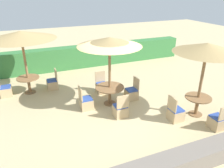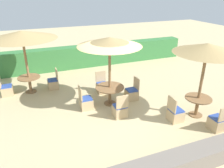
% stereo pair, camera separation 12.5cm
% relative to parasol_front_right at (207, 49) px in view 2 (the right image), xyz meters
% --- Properties ---
extents(ground_plane, '(40.00, 40.00, 0.00)m').
position_rel_parasol_front_right_xyz_m(ground_plane, '(-2.57, 1.26, -2.50)').
color(ground_plane, '#C6B284').
extents(hedge_row, '(13.00, 0.70, 1.24)m').
position_rel_parasol_front_right_xyz_m(hedge_row, '(-2.57, 6.79, -1.88)').
color(hedge_row, '#387A3D').
rests_on(hedge_row, ground_plane).
extents(stone_border, '(10.00, 0.56, 0.51)m').
position_rel_parasol_front_right_xyz_m(stone_border, '(-2.57, -1.98, -2.24)').
color(stone_border, slate).
rests_on(stone_border, ground_plane).
extents(parasol_front_right, '(2.22, 2.22, 2.68)m').
position_rel_parasol_front_right_xyz_m(parasol_front_right, '(0.00, 0.00, 0.00)').
color(parasol_front_right, olive).
rests_on(parasol_front_right, ground_plane).
extents(round_table_front_right, '(0.92, 0.92, 0.72)m').
position_rel_parasol_front_right_xyz_m(round_table_front_right, '(-0.00, 0.00, -1.96)').
color(round_table_front_right, olive).
rests_on(round_table_front_right, ground_plane).
extents(patio_chair_front_right_south, '(0.46, 0.46, 0.93)m').
position_rel_parasol_front_right_xyz_m(patio_chair_front_right_south, '(0.03, -0.95, -2.23)').
color(patio_chair_front_right_south, tan).
rests_on(patio_chair_front_right_south, ground_plane).
extents(patio_chair_front_right_west, '(0.46, 0.46, 0.93)m').
position_rel_parasol_front_right_xyz_m(patio_chair_front_right_west, '(-0.95, -0.02, -2.23)').
color(patio_chair_front_right_west, tan).
rests_on(patio_chair_front_right_west, ground_plane).
extents(parasol_back_left, '(2.83, 2.83, 2.72)m').
position_rel_parasol_front_right_xyz_m(parasol_back_left, '(-5.53, 4.29, 0.05)').
color(parasol_back_left, olive).
rests_on(parasol_back_left, ground_plane).
extents(round_table_back_left, '(0.96, 0.96, 0.72)m').
position_rel_parasol_front_right_xyz_m(round_table_back_left, '(-5.53, 4.29, -1.95)').
color(round_table_back_left, olive).
rests_on(round_table_back_left, ground_plane).
extents(patio_chair_back_left_west, '(0.46, 0.46, 0.93)m').
position_rel_parasol_front_right_xyz_m(patio_chair_back_left_west, '(-6.50, 4.30, -2.23)').
color(patio_chair_back_left_west, tan).
rests_on(patio_chair_back_left_west, ground_plane).
extents(patio_chair_back_left_east, '(0.46, 0.46, 0.93)m').
position_rel_parasol_front_right_xyz_m(patio_chair_back_left_east, '(-4.53, 4.29, -2.23)').
color(patio_chair_back_left_east, tan).
rests_on(patio_chair_back_left_east, ground_plane).
extents(parasol_center, '(2.37, 2.37, 2.69)m').
position_rel_parasol_front_right_xyz_m(parasol_center, '(-2.62, 1.97, 0.02)').
color(parasol_center, olive).
rests_on(parasol_center, ground_plane).
extents(round_table_center, '(1.13, 1.13, 0.74)m').
position_rel_parasol_front_right_xyz_m(round_table_center, '(-2.62, 1.97, -1.90)').
color(round_table_center, olive).
rests_on(round_table_center, ground_plane).
extents(patio_chair_center_east, '(0.46, 0.46, 0.93)m').
position_rel_parasol_front_right_xyz_m(patio_chair_center_east, '(-1.62, 2.01, -2.23)').
color(patio_chair_center_east, tan).
rests_on(patio_chair_center_east, ground_plane).
extents(patio_chair_center_north, '(0.46, 0.46, 0.93)m').
position_rel_parasol_front_right_xyz_m(patio_chair_center_north, '(-2.57, 3.07, -2.23)').
color(patio_chair_center_north, tan).
rests_on(patio_chair_center_north, ground_plane).
extents(patio_chair_center_south, '(0.46, 0.46, 0.93)m').
position_rel_parasol_front_right_xyz_m(patio_chair_center_south, '(-2.62, 0.94, -2.23)').
color(patio_chair_center_south, tan).
rests_on(patio_chair_center_south, ground_plane).
extents(patio_chair_center_west, '(0.46, 0.46, 0.93)m').
position_rel_parasol_front_right_xyz_m(patio_chair_center_west, '(-3.62, 1.95, -2.23)').
color(patio_chair_center_west, tan).
rests_on(patio_chair_center_west, ground_plane).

